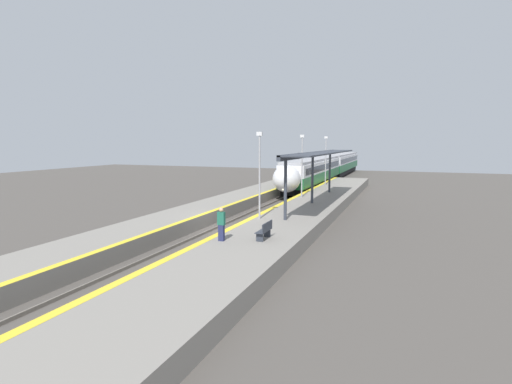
{
  "coord_description": "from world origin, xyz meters",
  "views": [
    {
      "loc": [
        11.09,
        -23.43,
        5.77
      ],
      "look_at": [
        0.56,
        4.17,
        2.06
      ],
      "focal_mm": 28.0,
      "sensor_mm": 36.0,
      "label": 1
    }
  ],
  "objects_px": {
    "train": "(329,167)",
    "railway_signal": "(298,166)",
    "platform_bench": "(265,230)",
    "lamppost_mid": "(302,162)",
    "lamppost_far": "(326,157)",
    "person_waiting": "(221,224)",
    "lamppost_near": "(260,170)"
  },
  "relations": [
    {
      "from": "platform_bench",
      "to": "railway_signal",
      "type": "xyz_separation_m",
      "value": [
        -6.99,
        32.83,
        1.3
      ]
    },
    {
      "from": "person_waiting",
      "to": "lamppost_near",
      "type": "distance_m",
      "value": 6.51
    },
    {
      "from": "railway_signal",
      "to": "lamppost_far",
      "type": "distance_m",
      "value": 8.06
    },
    {
      "from": "lamppost_mid",
      "to": "lamppost_far",
      "type": "xyz_separation_m",
      "value": [
        0.0,
        10.76,
        0.0
      ]
    },
    {
      "from": "train",
      "to": "railway_signal",
      "type": "distance_m",
      "value": 8.61
    },
    {
      "from": "person_waiting",
      "to": "railway_signal",
      "type": "height_order",
      "value": "railway_signal"
    },
    {
      "from": "train",
      "to": "lamppost_near",
      "type": "height_order",
      "value": "lamppost_near"
    },
    {
      "from": "railway_signal",
      "to": "lamppost_near",
      "type": "height_order",
      "value": "lamppost_near"
    },
    {
      "from": "platform_bench",
      "to": "railway_signal",
      "type": "distance_m",
      "value": 33.59
    },
    {
      "from": "platform_bench",
      "to": "lamppost_near",
      "type": "bearing_deg",
      "value": 113.27
    },
    {
      "from": "platform_bench",
      "to": "lamppost_mid",
      "type": "bearing_deg",
      "value": 97.8
    },
    {
      "from": "platform_bench",
      "to": "lamppost_mid",
      "type": "xyz_separation_m",
      "value": [
        -2.16,
        15.78,
        2.68
      ]
    },
    {
      "from": "train",
      "to": "lamppost_near",
      "type": "xyz_separation_m",
      "value": [
        2.34,
        -36.04,
        1.92
      ]
    },
    {
      "from": "lamppost_mid",
      "to": "railway_signal",
      "type": "bearing_deg",
      "value": 105.83
    },
    {
      "from": "train",
      "to": "railway_signal",
      "type": "relative_size",
      "value": 10.91
    },
    {
      "from": "lamppost_near",
      "to": "platform_bench",
      "type": "bearing_deg",
      "value": -66.73
    },
    {
      "from": "person_waiting",
      "to": "lamppost_near",
      "type": "relative_size",
      "value": 0.3
    },
    {
      "from": "train",
      "to": "lamppost_mid",
      "type": "relative_size",
      "value": 8.59
    },
    {
      "from": "train",
      "to": "railway_signal",
      "type": "bearing_deg",
      "value": -106.83
    },
    {
      "from": "train",
      "to": "lamppost_mid",
      "type": "bearing_deg",
      "value": -84.7
    },
    {
      "from": "railway_signal",
      "to": "platform_bench",
      "type": "bearing_deg",
      "value": -77.97
    },
    {
      "from": "platform_bench",
      "to": "lamppost_far",
      "type": "distance_m",
      "value": 26.76
    },
    {
      "from": "platform_bench",
      "to": "railway_signal",
      "type": "height_order",
      "value": "railway_signal"
    },
    {
      "from": "platform_bench",
      "to": "railway_signal",
      "type": "relative_size",
      "value": 0.34
    },
    {
      "from": "lamppost_mid",
      "to": "lamppost_near",
      "type": "bearing_deg",
      "value": -90.0
    },
    {
      "from": "lamppost_far",
      "to": "person_waiting",
      "type": "bearing_deg",
      "value": -89.49
    },
    {
      "from": "lamppost_near",
      "to": "lamppost_far",
      "type": "relative_size",
      "value": 1.0
    },
    {
      "from": "train",
      "to": "lamppost_far",
      "type": "relative_size",
      "value": 8.59
    },
    {
      "from": "person_waiting",
      "to": "railway_signal",
      "type": "relative_size",
      "value": 0.39
    },
    {
      "from": "lamppost_near",
      "to": "lamppost_far",
      "type": "height_order",
      "value": "same"
    },
    {
      "from": "train",
      "to": "lamppost_near",
      "type": "distance_m",
      "value": 36.16
    },
    {
      "from": "platform_bench",
      "to": "lamppost_near",
      "type": "height_order",
      "value": "lamppost_near"
    }
  ]
}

